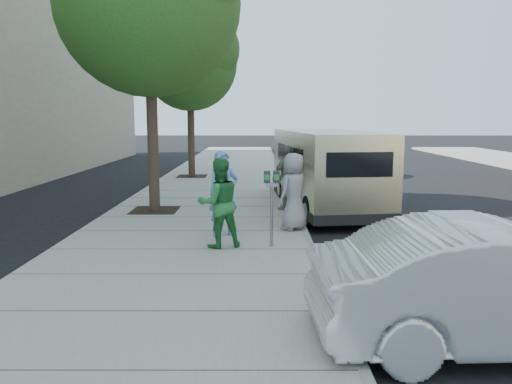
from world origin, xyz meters
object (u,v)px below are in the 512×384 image
(tree_far, at_px, (191,59))
(person_officer, at_px, (223,194))
(person_striped_polo, at_px, (287,177))
(van, at_px, (326,169))
(person_green_shirt, at_px, (219,203))
(sedan, at_px, (508,286))
(parking_meter, at_px, (272,192))
(person_gray_shirt, at_px, (294,191))

(tree_far, distance_m, person_officer, 11.28)
(person_striped_polo, bearing_deg, van, 169.06)
(van, relative_size, person_green_shirt, 3.66)
(person_officer, xyz_separation_m, person_green_shirt, (-0.02, -0.92, -0.04))
(sedan, distance_m, person_green_shirt, 5.22)
(van, bearing_deg, person_green_shirt, -127.61)
(parking_meter, bearing_deg, sedan, -56.31)
(parking_meter, distance_m, person_officer, 1.33)
(parking_meter, bearing_deg, person_officer, 137.41)
(parking_meter, distance_m, person_green_shirt, 1.01)
(tree_far, xyz_separation_m, van, (4.54, -6.89, -3.71))
(person_green_shirt, bearing_deg, van, -140.92)
(sedan, distance_m, person_officer, 5.92)
(person_officer, height_order, person_green_shirt, person_officer)
(sedan, xyz_separation_m, person_green_shirt, (-3.52, 3.85, 0.27))
(sedan, height_order, person_striped_polo, person_striped_polo)
(van, bearing_deg, person_striped_polo, -159.04)
(person_gray_shirt, bearing_deg, parking_meter, 22.56)
(parking_meter, xyz_separation_m, van, (1.62, 4.43, -0.03))
(person_gray_shirt, bearing_deg, tree_far, -118.68)
(person_gray_shirt, bearing_deg, person_officer, -26.89)
(van, height_order, person_green_shirt, van)
(person_gray_shirt, distance_m, person_striped_polo, 2.37)
(parking_meter, relative_size, person_green_shirt, 0.86)
(person_green_shirt, relative_size, person_striped_polo, 0.98)
(tree_far, xyz_separation_m, person_green_shirt, (1.94, -11.33, -3.89))
(van, bearing_deg, tree_far, 116.13)
(parking_meter, relative_size, van, 0.24)
(parking_meter, xyz_separation_m, person_gray_shirt, (0.52, 1.48, -0.21))
(parking_meter, relative_size, person_officer, 0.83)
(person_green_shirt, bearing_deg, sedan, 111.84)
(person_green_shirt, relative_size, person_gray_shirt, 1.00)
(sedan, height_order, person_gray_shirt, person_gray_shirt)
(sedan, xyz_separation_m, person_gray_shirt, (-2.01, 5.34, 0.27))
(van, xyz_separation_m, sedan, (0.91, -8.29, -0.45))
(sedan, relative_size, person_green_shirt, 2.60)
(tree_far, height_order, parking_meter, tree_far)
(sedan, distance_m, person_gray_shirt, 5.71)
(person_officer, distance_m, person_gray_shirt, 1.59)
(parking_meter, xyz_separation_m, person_striped_polo, (0.53, 3.84, -0.19))
(person_striped_polo, bearing_deg, person_officer, 23.89)
(van, distance_m, person_gray_shirt, 3.15)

